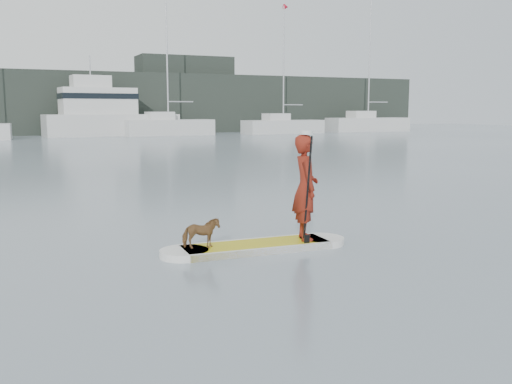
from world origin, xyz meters
name	(u,v)px	position (x,y,z in m)	size (l,w,h in m)	color
ground	(80,329)	(0.00, 0.00, 0.00)	(140.00, 140.00, 0.00)	slate
paddleboard	(256,247)	(3.19, 2.41, 0.06)	(3.30, 0.93, 0.12)	gold
paddler	(305,187)	(4.11, 2.36, 1.03)	(0.67, 0.44, 1.83)	maroon
white_cap	(306,132)	(4.11, 2.36, 1.98)	(0.22, 0.22, 0.07)	silver
dog	(201,233)	(2.22, 2.46, 0.37)	(0.27, 0.60, 0.51)	brown
paddle	(307,204)	(3.99, 2.08, 0.80)	(0.10, 0.30, 2.00)	black
sailboat_e	(168,126)	(13.68, 45.63, 0.86)	(8.45, 3.28, 12.00)	silver
sailboat_f	(283,125)	(25.24, 44.88, 0.85)	(8.54, 3.18, 12.52)	silver
motor_yacht_a	(106,114)	(8.32, 47.10, 2.00)	(12.07, 4.46, 7.11)	silver
shore_mass	(5,103)	(0.00, 53.00, 3.00)	(90.00, 6.00, 6.00)	black
shore_building_east	(185,94)	(18.00, 54.00, 4.00)	(10.00, 4.00, 8.00)	black
sailboat_g	(367,123)	(36.26, 46.10, 0.89)	(9.44, 2.90, 14.08)	silver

